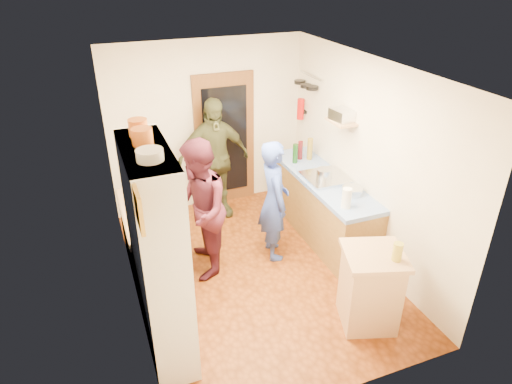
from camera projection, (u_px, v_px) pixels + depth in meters
floor at (256, 271)px, 5.91m from camera, size 3.00×4.00×0.02m
ceiling at (255, 66)px, 4.69m from camera, size 3.00×4.00×0.02m
wall_back at (208, 126)px, 6.95m from camera, size 3.00×0.02×2.60m
wall_front at (346, 284)px, 3.64m from camera, size 3.00×0.02×2.60m
wall_left at (122, 204)px, 4.81m from camera, size 0.02×4.00×2.60m
wall_right at (366, 161)px, 5.78m from camera, size 0.02×4.00×2.60m
door_frame at (225, 140)px, 7.12m from camera, size 0.95×0.06×2.10m
door_glass at (226, 141)px, 7.09m from camera, size 0.70×0.02×1.70m
hutch_body at (158, 256)px, 4.31m from camera, size 0.40×1.20×2.20m
hutch_top_shelf at (145, 151)px, 3.81m from camera, size 0.40×1.14×0.04m
plate_stack at (150, 155)px, 3.57m from camera, size 0.22×0.22×0.09m
orange_pot_a at (142, 137)px, 3.85m from camera, size 0.18×0.18×0.14m
orange_pot_b at (138, 127)px, 4.04m from camera, size 0.17×0.17×0.15m
left_counter_base at (153, 244)px, 5.69m from camera, size 0.60×1.40×0.85m
left_counter_top at (149, 213)px, 5.48m from camera, size 0.64×1.44×0.05m
toaster at (160, 223)px, 5.06m from camera, size 0.26×0.20×0.18m
kettle at (147, 214)px, 5.23m from camera, size 0.19×0.19×0.17m
orange_bowl at (152, 199)px, 5.63m from camera, size 0.23×0.23×0.09m
chopping_board at (144, 191)px, 5.90m from camera, size 0.35×0.30×0.02m
right_counter_base at (321, 208)px, 6.51m from camera, size 0.60×2.20×0.84m
right_counter_top at (323, 179)px, 6.30m from camera, size 0.62×2.22×0.06m
hob at (325, 177)px, 6.24m from camera, size 0.55×0.58×0.04m
pot_on_hob at (324, 174)px, 6.14m from camera, size 0.21×0.21×0.14m
bottle_a at (295, 153)px, 6.66m from camera, size 0.09×0.09×0.29m
bottle_b at (300, 150)px, 6.78m from camera, size 0.09×0.09×0.28m
bottle_c at (310, 149)px, 6.77m from camera, size 0.09×0.09×0.33m
paper_towel at (347, 198)px, 5.49m from camera, size 0.13×0.13×0.25m
mixing_bowl at (352, 191)px, 5.82m from camera, size 0.26×0.26×0.10m
island_base at (370, 290)px, 4.91m from camera, size 0.69×0.69×0.86m
island_top at (375, 255)px, 4.69m from camera, size 0.78×0.78×0.05m
cutting_board at (369, 252)px, 4.73m from camera, size 0.42×0.38×0.02m
oil_jar at (397, 252)px, 4.54m from camera, size 0.13×0.13×0.20m
pan_rail at (311, 76)px, 6.67m from camera, size 0.02×0.65×0.02m
pan_hang_a at (312, 88)px, 6.57m from camera, size 0.18×0.18×0.05m
pan_hang_b at (306, 86)px, 6.75m from camera, size 0.16×0.16×0.05m
pan_hang_c at (300, 82)px, 6.91m from camera, size 0.17×0.17×0.05m
wall_shelf at (341, 122)px, 5.92m from camera, size 0.26×0.42×0.03m
radio at (342, 115)px, 5.88m from camera, size 0.25×0.32×0.15m
ext_bracket at (304, 112)px, 7.10m from camera, size 0.06×0.10×0.04m
fire_extinguisher at (301, 109)px, 7.06m from camera, size 0.11×0.11×0.32m
picture_frame at (139, 210)px, 3.19m from camera, size 0.03×0.25×0.30m
person_hob at (277, 201)px, 5.86m from camera, size 0.47×0.64×1.63m
person_left at (201, 208)px, 5.54m from camera, size 0.83×0.98×1.79m
person_back at (215, 159)px, 6.76m from camera, size 1.11×0.49×1.86m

